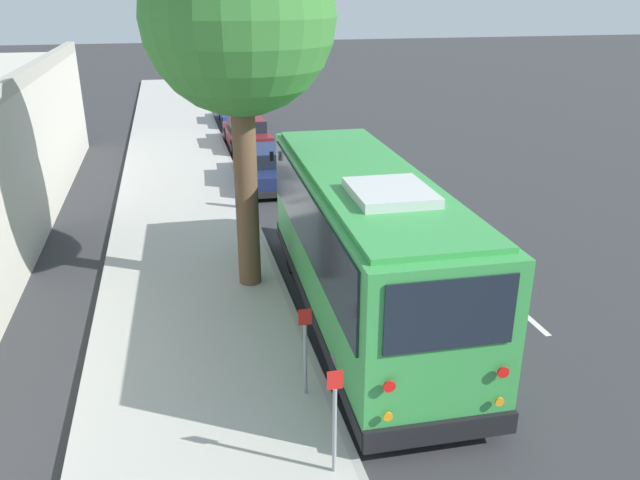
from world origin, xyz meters
The scene contains 14 objects.
ground_plane centered at (0.00, 0.00, 0.00)m, with size 160.00×160.00×0.00m, color #333335.
sidewalk_slab centered at (0.00, 3.72, 0.07)m, with size 80.00×4.03×0.15m, color #B2AFA8.
curb_strip centered at (0.00, 1.63, 0.07)m, with size 80.00×0.14×0.15m, color #9D9A94.
shuttle_bus centered at (0.74, 0.21, 1.78)m, with size 8.98×2.69×3.34m.
parked_sedan_navy centered at (11.03, 0.68, 0.62)m, with size 4.63×1.96×1.32m.
parked_sedan_maroon centered at (16.75, 0.61, 0.62)m, with size 4.32×1.80×1.33m.
parked_sedan_blue centered at (22.14, 0.48, 0.58)m, with size 4.30×1.74×1.26m.
parked_sedan_tan centered at (29.01, 0.52, 0.62)m, with size 4.64×1.88×1.33m.
street_tree centered at (2.83, 2.33, 6.20)m, with size 3.93×3.93×8.39m.
sign_post_near centered at (-3.72, 1.99, 1.00)m, with size 0.06×0.22×1.65m.
sign_post_far centered at (-1.82, 1.99, 0.97)m, with size 0.06×0.22×1.59m.
fire_hydrant centered at (8.21, 1.97, 0.55)m, with size 0.22×0.22×0.81m.
lane_stripe_mid centered at (0.30, -3.22, 0.00)m, with size 2.40×0.14×0.01m, color silver.
lane_stripe_ahead centered at (6.30, -3.22, 0.00)m, with size 2.40×0.14×0.01m, color silver.
Camera 1 is at (-10.45, 3.81, 6.46)m, focal length 35.00 mm.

